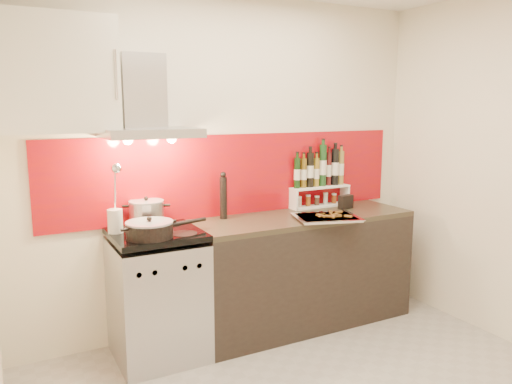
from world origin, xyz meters
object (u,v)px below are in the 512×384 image
range_stove (158,296)px  baking_tray (327,217)px  counter (302,269)px  stock_pot (147,213)px  pepper_mill (223,196)px  saute_pan (151,229)px

range_stove → baking_tray: bearing=-8.9°
range_stove → counter: size_ratio=0.51×
stock_pot → pepper_mill: pepper_mill is taller
pepper_mill → counter: bearing=-16.6°
stock_pot → baking_tray: bearing=-17.3°
counter → pepper_mill: pepper_mill is taller
pepper_mill → saute_pan: bearing=-154.1°
saute_pan → pepper_mill: size_ratio=1.61×
stock_pot → baking_tray: stock_pot is taller
counter → stock_pot: (-1.20, 0.19, 0.55)m
range_stove → baking_tray: size_ratio=1.61×
saute_pan → baking_tray: (1.36, -0.06, -0.05)m
pepper_mill → baking_tray: (0.69, -0.39, -0.16)m
counter → baking_tray: (0.08, -0.21, 0.47)m
saute_pan → pepper_mill: (0.67, 0.32, 0.11)m
range_stove → pepper_mill: bearing=17.4°
counter → stock_pot: 1.34m
counter → stock_pot: size_ratio=7.21×
counter → pepper_mill: bearing=163.4°
baking_tray → saute_pan: bearing=177.3°
range_stove → saute_pan: 0.55m
counter → stock_pot: stock_pot is taller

